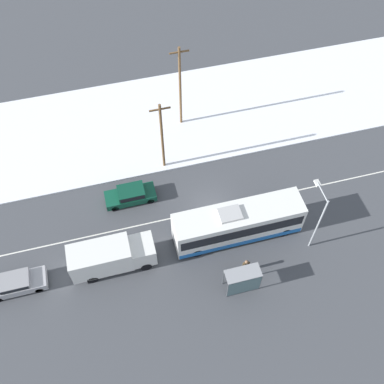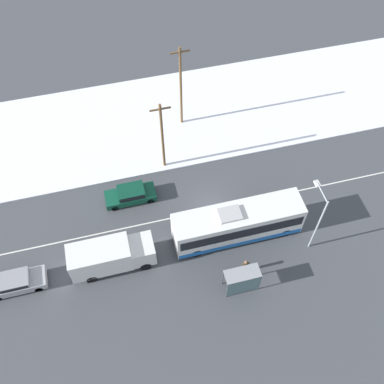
# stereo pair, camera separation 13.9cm
# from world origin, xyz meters

# --- Properties ---
(ground_plane) EXTENTS (120.00, 120.00, 0.00)m
(ground_plane) POSITION_xyz_m (0.00, 0.00, 0.00)
(ground_plane) COLOR #424449
(snow_lot) EXTENTS (80.00, 13.24, 0.12)m
(snow_lot) POSITION_xyz_m (0.00, 11.89, 0.06)
(snow_lot) COLOR white
(snow_lot) RESTS_ON ground_plane
(lane_marking_center) EXTENTS (60.00, 0.12, 0.00)m
(lane_marking_center) POSITION_xyz_m (0.00, 0.00, 0.00)
(lane_marking_center) COLOR silver
(lane_marking_center) RESTS_ON ground_plane
(city_bus) EXTENTS (10.75, 2.57, 3.61)m
(city_bus) POSITION_xyz_m (1.41, -2.94, 1.76)
(city_bus) COLOR white
(city_bus) RESTS_ON ground_plane
(box_truck) EXTENTS (6.75, 2.30, 2.89)m
(box_truck) POSITION_xyz_m (-9.25, -3.20, 1.60)
(box_truck) COLOR silver
(box_truck) RESTS_ON ground_plane
(sedan_car) EXTENTS (4.49, 1.80, 1.47)m
(sedan_car) POSITION_xyz_m (-6.62, 2.86, 0.80)
(sedan_car) COLOR #0F4733
(sedan_car) RESTS_ON ground_plane
(parked_car_near_truck) EXTENTS (4.43, 1.80, 1.42)m
(parked_car_near_truck) POSITION_xyz_m (-16.75, -3.20, 0.78)
(parked_car_near_truck) COLOR #9E9EA3
(parked_car_near_truck) RESTS_ON ground_plane
(pedestrian_at_stop) EXTENTS (0.62, 0.27, 1.71)m
(pedestrian_at_stop) POSITION_xyz_m (1.03, -6.39, 1.05)
(pedestrian_at_stop) COLOR #23232D
(pedestrian_at_stop) RESTS_ON ground_plane
(bus_shelter) EXTENTS (2.74, 1.20, 2.40)m
(bus_shelter) POSITION_xyz_m (0.28, -7.85, 1.67)
(bus_shelter) COLOR gray
(bus_shelter) RESTS_ON ground_plane
(streetlamp) EXTENTS (0.36, 2.21, 6.69)m
(streetlamp) POSITION_xyz_m (7.00, -5.13, 4.24)
(streetlamp) COLOR #9EA3A8
(streetlamp) RESTS_ON ground_plane
(utility_pole_roadside) EXTENTS (1.80, 0.24, 7.91)m
(utility_pole_roadside) POSITION_xyz_m (-2.92, 5.91, 4.14)
(utility_pole_roadside) COLOR brown
(utility_pole_roadside) RESTS_ON ground_plane
(utility_pole_snowlot) EXTENTS (1.80, 0.24, 9.23)m
(utility_pole_snowlot) POSITION_xyz_m (-0.01, 10.99, 4.80)
(utility_pole_snowlot) COLOR brown
(utility_pole_snowlot) RESTS_ON ground_plane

